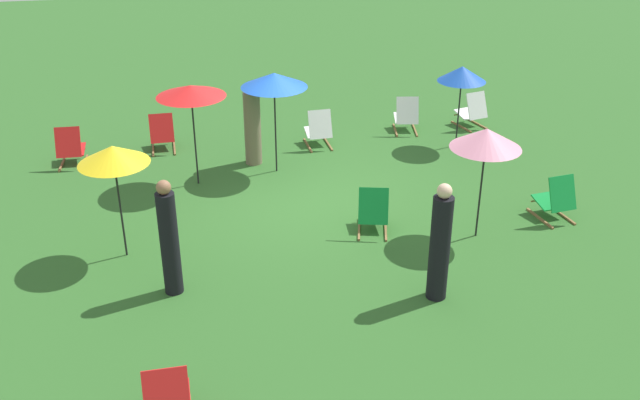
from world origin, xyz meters
TOP-DOWN VIEW (x-y plane):
  - ground_plane at (0.00, 0.00)m, footprint 40.00×40.00m
  - deckchair_0 at (2.55, -2.71)m, footprint 0.49×0.77m
  - deckchair_1 at (2.52, 5.38)m, footprint 0.49×0.76m
  - deckchair_2 at (4.34, -2.28)m, footprint 0.51×0.78m
  - deckchair_4 at (-0.82, 1.54)m, footprint 0.65×0.86m
  - deckchair_5 at (-3.97, 1.71)m, footprint 0.57×0.82m
  - deckchair_6 at (-0.67, -2.29)m, footprint 0.50×0.78m
  - deckchair_7 at (-2.74, -2.76)m, footprint 0.60×0.83m
  - deckchair_8 at (-4.28, -2.76)m, footprint 0.65×0.85m
  - umbrella_0 at (0.39, -1.22)m, footprint 1.25×1.25m
  - umbrella_1 at (1.92, -0.93)m, footprint 1.26×1.26m
  - umbrella_2 at (3.14, 1.51)m, footprint 1.05×1.05m
  - umbrella_3 at (-2.45, 2.00)m, footprint 1.11×1.11m
  - umbrella_4 at (-3.54, -1.76)m, footprint 0.99×0.99m
  - person_0 at (2.43, 2.68)m, footprint 0.35×0.35m
  - person_1 at (-1.21, 3.55)m, footprint 0.40×0.40m
  - person_2 at (0.78, -1.70)m, footprint 0.46×0.46m

SIDE VIEW (x-z plane):
  - ground_plane at x=0.00m, z-range 0.00..0.00m
  - deckchair_0 at x=2.55m, z-range -0.05..0.79m
  - deckchair_1 at x=2.52m, z-range -0.05..0.79m
  - deckchair_2 at x=4.34m, z-range -0.05..0.79m
  - deckchair_4 at x=-0.82m, z-range -0.05..0.79m
  - deckchair_5 at x=-3.97m, z-range -0.05..0.79m
  - deckchair_6 at x=-0.67m, z-range -0.05..0.79m
  - deckchair_7 at x=-2.74m, z-range -0.05..0.79m
  - deckchair_8 at x=-4.28m, z-range -0.05..0.79m
  - person_2 at x=0.78m, z-range -0.05..1.63m
  - person_1 at x=-1.21m, z-range -0.04..1.72m
  - person_0 at x=2.43m, z-range -0.04..1.72m
  - umbrella_4 at x=-3.54m, z-range 0.70..2.43m
  - umbrella_2 at x=3.14m, z-range 0.78..2.61m
  - umbrella_3 at x=-2.45m, z-range 0.77..2.64m
  - umbrella_1 at x=1.92m, z-range 0.85..2.77m
  - umbrella_0 at x=0.39m, z-range 0.85..2.82m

